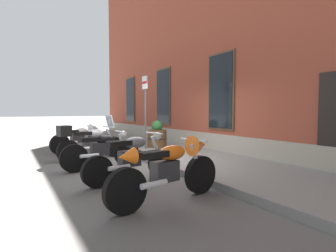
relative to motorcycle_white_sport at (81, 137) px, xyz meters
name	(u,v)px	position (x,y,z in m)	size (l,w,h in m)	color
ground_plane	(147,164)	(3.06, 1.10, -0.54)	(140.00, 140.00, 0.00)	#565451
sidewalk	(187,157)	(3.06, 2.46, -0.47)	(28.67, 2.72, 0.15)	slate
lane_stripe	(14,178)	(3.06, -2.10, -0.54)	(28.67, 0.12, 0.01)	silver
brick_pub_facade	(278,24)	(3.06, 6.60, 4.16)	(22.67, 5.65, 9.43)	brown
motorcycle_white_sport	(81,137)	(0.00, 0.00, 0.00)	(0.76, 1.99, 0.99)	black
motorcycle_silver_touring	(88,141)	(1.64, -0.13, 0.01)	(0.79, 2.09, 1.34)	black
motorcycle_black_naked	(102,150)	(3.11, -0.16, -0.06)	(0.62, 2.04, 0.95)	black
motorcycle_grey_naked	(133,158)	(4.60, 0.03, -0.05)	(0.62, 2.12, 1.00)	black
motorcycle_orange_sport	(171,167)	(6.06, 0.08, 0.02)	(0.65, 2.19, 1.04)	black
parking_sign	(145,102)	(1.39, 1.87, 1.24)	(0.36, 0.07, 2.53)	#4C4C51
barrel_planter	(157,136)	(1.21, 2.44, 0.00)	(0.71, 0.71, 0.96)	brown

